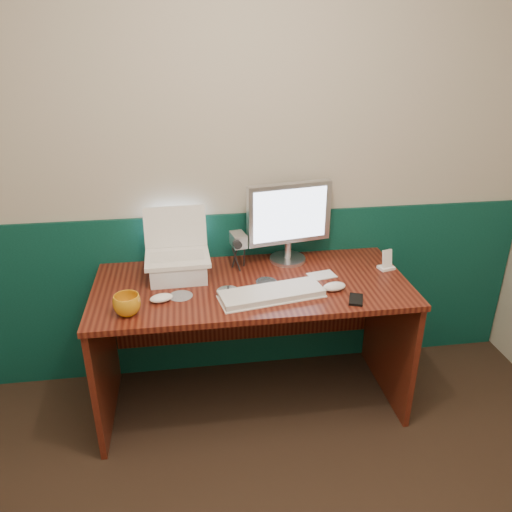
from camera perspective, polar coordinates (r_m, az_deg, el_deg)
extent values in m
cube|color=#B9B09C|center=(2.70, -3.15, 9.89)|extent=(3.50, 0.04, 2.50)
cube|color=#07332B|center=(2.97, -2.80, -4.33)|extent=(3.48, 0.02, 1.00)
cube|color=#3A0F0A|center=(2.74, -0.45, -10.10)|extent=(1.60, 0.70, 0.75)
cube|color=silver|center=(2.61, -8.88, -1.46)|extent=(0.29, 0.25, 0.10)
cube|color=silver|center=(2.41, 1.79, -4.39)|extent=(0.52, 0.25, 0.03)
ellipsoid|color=white|center=(2.50, 8.94, -3.47)|extent=(0.13, 0.09, 0.04)
ellipsoid|color=white|center=(2.41, -10.77, -4.74)|extent=(0.12, 0.09, 0.04)
imported|color=orange|center=(2.33, -14.52, -5.42)|extent=(0.15, 0.15, 0.10)
cylinder|color=#B0B6C1|center=(2.43, -3.20, -4.24)|extent=(0.11, 0.11, 0.02)
cylinder|color=#B6BDC7|center=(2.45, -8.60, -4.53)|extent=(0.12, 0.12, 0.00)
cylinder|color=silver|center=(2.56, 1.18, -2.94)|extent=(0.11, 0.11, 0.00)
cylinder|color=black|center=(2.58, 4.91, -2.71)|extent=(0.12, 0.06, 0.01)
cube|color=white|center=(2.64, 7.52, -2.20)|extent=(0.15, 0.12, 0.00)
cube|color=white|center=(2.78, 14.64, -1.30)|extent=(0.09, 0.08, 0.02)
cube|color=white|center=(2.76, 14.76, -0.26)|extent=(0.06, 0.04, 0.10)
cube|color=black|center=(2.43, 11.36, -4.90)|extent=(0.10, 0.12, 0.01)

